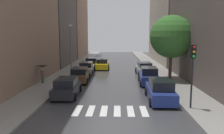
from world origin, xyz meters
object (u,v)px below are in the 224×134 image
(taxi_midroad, at_px, (102,64))
(pedestrian_foreground, at_px, (42,70))
(parked_car_right_second, at_px, (149,76))
(street_tree_right, at_px, (171,37))
(parked_car_right_nearest, at_px, (160,91))
(lamp_post_left, at_px, (71,46))
(parked_car_left_fourth, at_px, (92,63))
(parked_car_right_third, at_px, (144,69))
(parked_car_left_nearest, at_px, (67,87))
(parked_car_left_second, at_px, (80,75))
(traffic_light_right_corner, at_px, (193,62))
(parked_car_left_third, at_px, (86,68))

(taxi_midroad, height_order, pedestrian_foreground, pedestrian_foreground)
(parked_car_right_second, relative_size, street_tree_right, 0.63)
(parked_car_right_nearest, relative_size, lamp_post_left, 0.76)
(parked_car_left_fourth, xyz_separation_m, street_tree_right, (10.24, -10.69, 4.23))
(parked_car_right_third, bearing_deg, taxi_midroad, 48.22)
(parked_car_right_second, bearing_deg, taxi_midroad, 30.15)
(parked_car_left_nearest, distance_m, parked_car_left_second, 6.19)
(traffic_light_right_corner, bearing_deg, pedestrian_foreground, 148.58)
(parked_car_left_third, bearing_deg, street_tree_right, -116.33)
(lamp_post_left, bearing_deg, parked_car_left_nearest, -80.21)
(parked_car_left_third, xyz_separation_m, taxi_midroad, (1.91, 3.89, 0.03))
(parked_car_left_second, xyz_separation_m, parked_car_left_third, (-0.04, 5.58, -0.00))
(traffic_light_right_corner, bearing_deg, taxi_midroad, 111.09)
(parked_car_right_second, height_order, taxi_midroad, taxi_midroad)
(parked_car_left_third, distance_m, taxi_midroad, 4.34)
(parked_car_right_third, xyz_separation_m, pedestrian_foreground, (-11.39, -6.44, 0.79))
(parked_car_left_third, height_order, traffic_light_right_corner, traffic_light_right_corner)
(parked_car_right_nearest, xyz_separation_m, pedestrian_foreground, (-11.18, 5.65, 0.75))
(parked_car_left_nearest, relative_size, lamp_post_left, 0.71)
(parked_car_left_nearest, xyz_separation_m, lamp_post_left, (-1.73, 10.01, 3.10))
(parked_car_right_third, distance_m, pedestrian_foreground, 13.11)
(parked_car_left_second, relative_size, parked_car_right_nearest, 1.01)
(parked_car_left_nearest, bearing_deg, parked_car_right_nearest, -100.89)
(parked_car_left_fourth, bearing_deg, street_tree_right, -136.69)
(taxi_midroad, distance_m, street_tree_right, 12.79)
(parked_car_left_fourth, bearing_deg, parked_car_left_second, 179.61)
(parked_car_left_nearest, relative_size, parked_car_left_fourth, 1.00)
(parked_car_left_fourth, relative_size, parked_car_right_second, 0.99)
(parked_car_left_second, bearing_deg, traffic_light_right_corner, -138.64)
(parked_car_left_third, height_order, lamp_post_left, lamp_post_left)
(parked_car_left_nearest, bearing_deg, parked_car_left_third, -1.61)
(parked_car_left_nearest, distance_m, street_tree_right, 13.11)
(parked_car_left_fourth, distance_m, lamp_post_left, 8.42)
(parked_car_right_nearest, distance_m, traffic_light_right_corner, 3.71)
(parked_car_left_second, distance_m, street_tree_right, 11.10)
(parked_car_right_third, distance_m, traffic_light_right_corner, 14.58)
(parked_car_left_fourth, bearing_deg, parked_car_right_nearest, -158.59)
(traffic_light_right_corner, bearing_deg, parked_car_right_nearest, 127.15)
(lamp_post_left, bearing_deg, parked_car_right_nearest, -50.32)
(taxi_midroad, relative_size, traffic_light_right_corner, 1.07)
(parked_car_right_nearest, relative_size, pedestrian_foreground, 2.59)
(parked_car_left_third, bearing_deg, lamp_post_left, 134.23)
(taxi_midroad, bearing_deg, lamp_post_left, 145.69)
(parked_car_left_fourth, height_order, parked_car_right_third, parked_car_right_third)
(pedestrian_foreground, bearing_deg, lamp_post_left, -98.47)
(parked_car_right_second, bearing_deg, street_tree_right, -51.10)
(parked_car_right_second, bearing_deg, traffic_light_right_corner, -166.22)
(parked_car_left_third, xyz_separation_m, parked_car_right_nearest, (7.61, -13.01, 0.07))
(parked_car_left_third, relative_size, taxi_midroad, 1.05)
(parked_car_left_second, distance_m, parked_car_left_third, 5.58)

